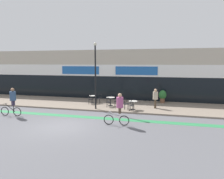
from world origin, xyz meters
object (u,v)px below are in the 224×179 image
Objects in this scene: bistro_table_2 at (133,103)px; pedestrian_near_end at (155,97)px; cafe_chair_2_near at (132,105)px; cyclist_0 at (119,107)px; cyclist_1 at (12,100)px; cafe_chair_0_side at (99,98)px; cafe_chair_2_side at (125,103)px; bistro_table_0 at (93,98)px; cafe_chair_1_side at (117,100)px; lamp_post at (95,71)px; cafe_chair_1_near at (109,101)px; cafe_chair_0_near at (90,99)px; planter_pot at (163,96)px; bistro_table_1 at (111,100)px.

pedestrian_near_end is (1.71, 1.05, 0.46)m from bistro_table_2.
cyclist_0 is (-0.15, -3.64, 0.56)m from cafe_chair_2_near.
bistro_table_2 is 9.20m from cyclist_1.
cafe_chair_0_side is 0.43× the size of cyclist_1.
cafe_chair_2_near is 1.00× the size of cafe_chair_2_side.
bistro_table_2 is 4.02m from cafe_chair_0_side.
cafe_chair_1_side reaches higher than bistro_table_0.
cyclist_1 is (-5.24, -3.48, -2.01)m from lamp_post.
pedestrian_near_end reaches higher than cafe_chair_1_near.
cafe_chair_0_near is at bearing 122.89° from lamp_post.
cafe_chair_2_side is (3.55, -1.89, 0.01)m from bistro_table_0.
cyclist_1 is at bearing -146.40° from lamp_post.
cafe_chair_1_side is (1.99, -0.88, 0.00)m from cafe_chair_0_side.
cafe_chair_0_side is 7.56m from cyclist_1.
cafe_chair_1_side is 5.50m from cyclist_0.
cafe_chair_2_near is 3.69m from cyclist_0.
cafe_chair_1_side is 0.75× the size of planter_pot.
planter_pot is 0.74× the size of pedestrian_near_end.
bistro_table_0 is 2.47m from cafe_chair_1_near.
pedestrian_near_end is at bearing -112.10° from cyclist_0.
bistro_table_2 is at bearing -2.38° from cafe_chair_2_side.
planter_pot reaches higher than cafe_chair_1_side.
cafe_chair_2_near is at bearing -37.34° from bistro_table_1.
lamp_post is (-3.04, -0.49, 2.60)m from bistro_table_2.
bistro_table_1 is 5.70m from cyclist_0.
cyclist_0 reaches higher than cafe_chair_1_near.
planter_pot is 8.34m from cyclist_0.
lamp_post is at bearing -142.91° from cafe_chair_0_near.
lamp_post is at bearing -170.77° from bistro_table_2.
bistro_table_0 is at bearing 149.19° from cafe_chair_2_side.
cafe_chair_2_side is (2.92, -1.90, 0.00)m from cafe_chair_0_side.
cafe_chair_0_near and cafe_chair_1_side have the same top height.
cafe_chair_1_side is 4.62m from planter_pot.
cyclist_0 is (-0.16, -4.27, 0.57)m from bistro_table_2.
cafe_chair_2_side is 8.64m from cyclist_1.
planter_pot is at bearing 16.07° from bistro_table_0.
cafe_chair_1_side is 1.00× the size of cafe_chair_2_side.
bistro_table_1 is at bearing 60.68° from lamp_post.
pedestrian_near_end reaches higher than cafe_chair_2_side.
lamp_post reaches higher than bistro_table_0.
bistro_table_1 is 2.41m from bistro_table_2.
cafe_chair_1_near is 0.44× the size of cyclist_0.
planter_pot is at bearing -90.79° from pedestrian_near_end.
bistro_table_1 is at bearing -92.42° from cafe_chair_0_near.
cyclist_1 is at bearing 118.94° from cafe_chair_2_near.
cafe_chair_0_near reaches higher than bistro_table_2.
bistro_table_2 is 0.35× the size of cyclist_1.
cyclist_0 is at bearing 111.05° from cafe_chair_0_side.
cafe_chair_1_near is 0.75× the size of planter_pot.
lamp_post is (0.51, -2.39, 2.60)m from cafe_chair_0_side.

